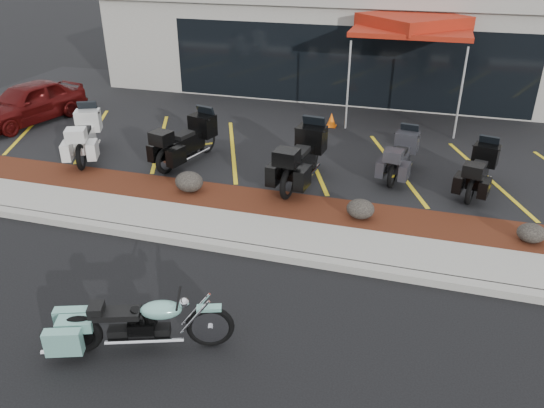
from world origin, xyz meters
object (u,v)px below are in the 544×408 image
(parked_car, at_px, (28,103))
(hero_cruiser, at_px, (210,321))
(touring_white, at_px, (90,124))
(popup_canopy, at_px, (413,25))
(traffic_cone, at_px, (331,120))

(parked_car, bearing_deg, hero_cruiser, -25.52)
(touring_white, bearing_deg, hero_cruiser, -159.91)
(popup_canopy, bearing_deg, parked_car, -141.12)
(hero_cruiser, xyz_separation_m, popup_canopy, (1.93, 11.48, 2.55))
(touring_white, distance_m, traffic_cone, 7.02)
(traffic_cone, bearing_deg, hero_cruiser, -89.47)
(hero_cruiser, distance_m, parked_car, 12.01)
(touring_white, distance_m, popup_canopy, 9.80)
(traffic_cone, xyz_separation_m, popup_canopy, (2.02, 1.54, 2.65))
(touring_white, bearing_deg, traffic_cone, -83.12)
(parked_car, bearing_deg, traffic_cone, 28.17)
(touring_white, height_order, parked_car, touring_white)
(popup_canopy, bearing_deg, hero_cruiser, -79.43)
(parked_car, height_order, traffic_cone, parked_car)
(parked_car, xyz_separation_m, popup_canopy, (11.14, 3.78, 2.24))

